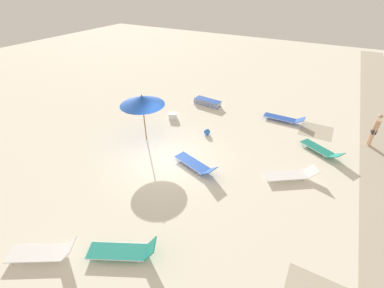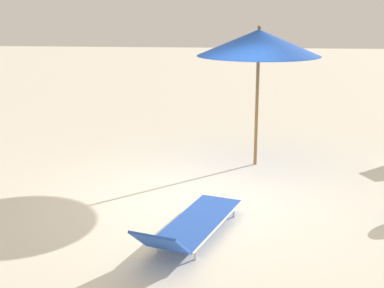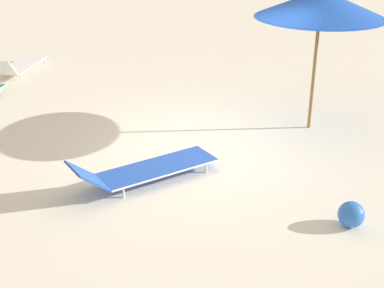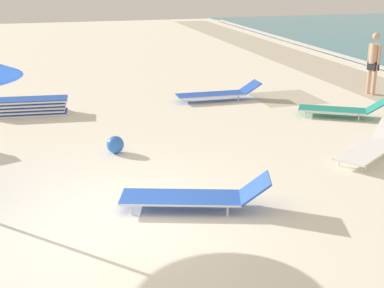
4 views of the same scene
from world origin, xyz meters
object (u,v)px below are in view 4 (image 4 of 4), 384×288
Objects in this scene: sun_lounger_near_water_right at (219,93)px; beach_ball at (115,145)px; lounger_stack at (29,107)px; sun_lounger_near_water_left at (196,196)px; beachgoer_wading_adult at (374,60)px; sun_lounger_under_umbrella at (342,109)px; sun_lounger_mid_beach_solo at (373,146)px.

beach_ball is (3.63, -3.35, -0.03)m from sun_lounger_near_water_right.
lounger_stack is 5.03m from sun_lounger_near_water_right.
beach_ball is at bearing -146.62° from sun_lounger_near_water_left.
sun_lounger_near_water_left is at bearing 119.59° from beachgoer_wading_adult.
sun_lounger_under_umbrella is 3.42m from sun_lounger_near_water_right.
sun_lounger_mid_beach_solo is 6.33× the size of beach_ball.
sun_lounger_near_water_right is 4.56m from beachgoer_wading_adult.
beachgoer_wading_adult is at bearing 93.76° from lounger_stack.
beachgoer_wading_adult is at bearing 148.22° from sun_lounger_near_water_left.
beach_ball is (-1.54, -4.80, -0.03)m from sun_lounger_mid_beach_solo.
lounger_stack is 5.69× the size of beach_ball.
beach_ball is at bearing 100.72° from beachgoer_wading_adult.
beach_ball is at bearing 31.50° from lounger_stack.
beachgoer_wading_adult is (0.49, 4.47, 0.80)m from sun_lounger_near_water_right.
sun_lounger_mid_beach_solo reaches higher than lounger_stack.
lounger_stack is 1.11× the size of beachgoer_wading_adult.
beachgoer_wading_adult is (-4.68, 3.02, 0.79)m from sun_lounger_mid_beach_solo.
sun_lounger_near_water_left is 9.27m from beachgoer_wading_adult.
sun_lounger_under_umbrella is 1.18× the size of beachgoer_wading_adult.
sun_lounger_near_water_right is 4.95m from beach_ball.
lounger_stack is at bearing -161.96° from sun_lounger_mid_beach_solo.
sun_lounger_under_umbrella is at bearing 147.10° from sun_lounger_near_water_left.
sun_lounger_near_water_left reaches higher than beach_ball.
sun_lounger_near_water_right is 5.37m from sun_lounger_mid_beach_solo.
sun_lounger_near_water_right is at bearing 161.28° from sun_lounger_mid_beach_solo.
sun_lounger_near_water_right is at bearing 72.54° from beachgoer_wading_adult.
sun_lounger_near_water_right is at bearing 176.26° from sun_lounger_near_water_left.
sun_lounger_near_water_right reaches higher than lounger_stack.
beachgoer_wading_adult is 5.12× the size of beach_ball.
sun_lounger_near_water_right reaches higher than beach_ball.
beachgoer_wading_adult is at bearing 111.89° from beach_ball.
sun_lounger_under_umbrella is 0.89× the size of sun_lounger_near_water_right.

